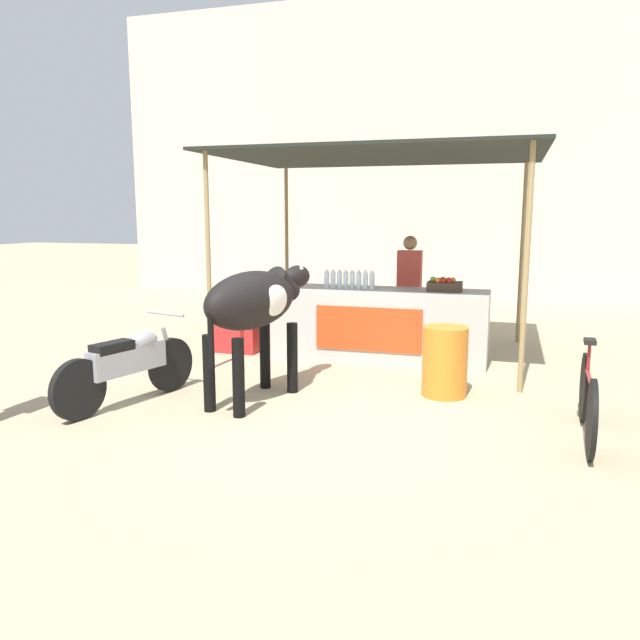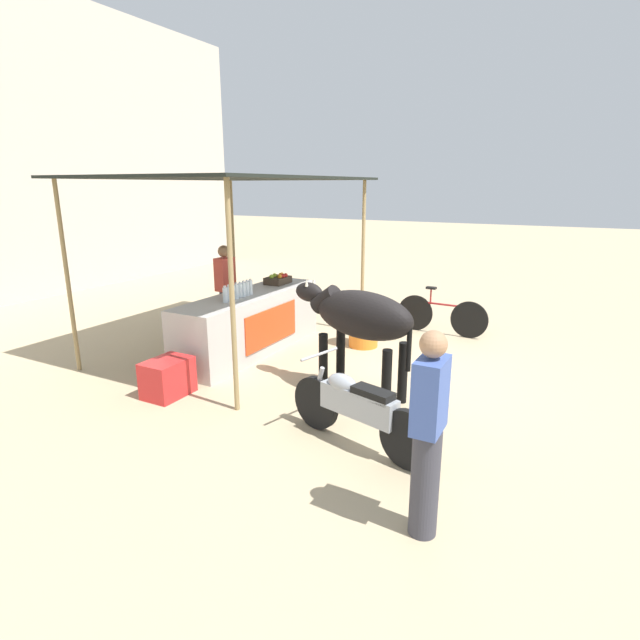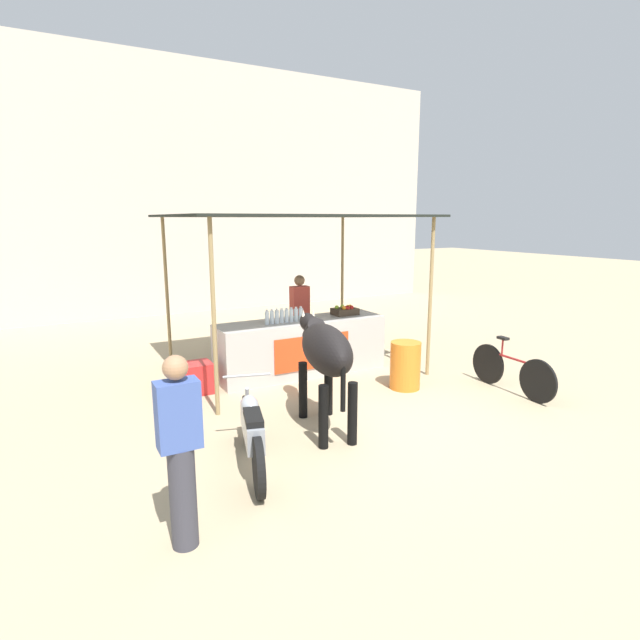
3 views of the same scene
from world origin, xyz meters
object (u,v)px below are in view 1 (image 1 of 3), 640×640
motorcycle_parked (129,364)px  bicycle_leaning (588,400)px  fruit_crate (445,285)px  vendor_behind_counter (409,291)px  water_barrel (445,361)px  stall_counter (375,324)px  cow (256,304)px  cooler_box (239,335)px

motorcycle_parked → bicycle_leaning: (4.43, 0.29, -0.08)m
fruit_crate → motorcycle_parked: size_ratio=0.25×
vendor_behind_counter → water_barrel: (0.75, -2.27, -0.47)m
fruit_crate → vendor_behind_counter: bearing=128.9°
stall_counter → fruit_crate: (0.92, 0.04, 0.55)m
vendor_behind_counter → stall_counter: bearing=-114.6°
stall_counter → fruit_crate: fruit_crate is taller
cow → fruit_crate: bearing=53.2°
water_barrel → cow: 2.13m
cooler_box → motorcycle_parked: motorcycle_parked is taller
stall_counter → cooler_box: stall_counter is taller
vendor_behind_counter → cow: vendor_behind_counter is taller
stall_counter → bicycle_leaning: 3.47m
fruit_crate → cow: 2.86m
water_barrel → cow: cow is taller
cooler_box → motorcycle_parked: 2.67m
bicycle_leaning → stall_counter: bearing=134.5°
vendor_behind_counter → cooler_box: vendor_behind_counter is taller
stall_counter → fruit_crate: size_ratio=6.82×
cooler_box → stall_counter: bearing=2.8°
stall_counter → cow: 2.44m
stall_counter → vendor_behind_counter: vendor_behind_counter is taller
water_barrel → cooler_box: bearing=155.2°
fruit_crate → bicycle_leaning: size_ratio=0.27×
vendor_behind_counter → bicycle_leaning: size_ratio=0.99×
stall_counter → cow: size_ratio=1.62×
fruit_crate → bicycle_leaning: (1.51, -2.51, -0.69)m
stall_counter → vendor_behind_counter: 0.91m
cooler_box → water_barrel: bearing=-24.8°
fruit_crate → water_barrel: bearing=-83.4°
vendor_behind_counter → cooler_box: bearing=-159.8°
bicycle_leaning → vendor_behind_counter: bearing=122.9°
fruit_crate → vendor_behind_counter: vendor_behind_counter is taller
motorcycle_parked → bicycle_leaning: size_ratio=1.06×
cow → bicycle_leaning: cow is taller
water_barrel → bicycle_leaning: bearing=-35.7°
vendor_behind_counter → fruit_crate: bearing=-51.1°
stall_counter → motorcycle_parked: 3.41m
motorcycle_parked → bicycle_leaning: 4.44m
cooler_box → cow: (1.17, -2.15, 0.79)m
stall_counter → fruit_crate: bearing=2.8°
vendor_behind_counter → cow: 3.21m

